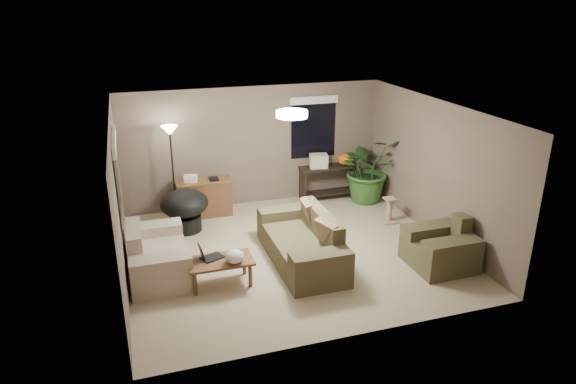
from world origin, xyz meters
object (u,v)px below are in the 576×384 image
object	(u,v)px
armchair	(441,249)
coffee_table	(220,264)
houseplant	(369,176)
main_sofa	(303,244)
console_table	(329,180)
floor_lamp	(171,142)
papasan_chair	(185,207)
desk	(204,197)
cat_scratching_post	(389,212)
loveseat	(156,257)

from	to	relation	value
armchair	coffee_table	distance (m)	3.60
coffee_table	houseplant	distance (m)	4.51
main_sofa	houseplant	distance (m)	3.15
armchair	console_table	distance (m)	3.44
floor_lamp	coffee_table	bearing A→B (deg)	-82.17
floor_lamp	papasan_chair	bearing A→B (deg)	-79.01
desk	main_sofa	bearing A→B (deg)	-62.68
armchair	desk	size ratio (longest dim) A/B	0.91
console_table	cat_scratching_post	world-z (taller)	console_table
main_sofa	console_table	bearing A→B (deg)	59.83
loveseat	coffee_table	xyz separation A→B (m)	(0.91, -0.64, 0.06)
main_sofa	desk	world-z (taller)	main_sofa
armchair	papasan_chair	xyz separation A→B (m)	(-3.83, 2.67, 0.17)
main_sofa	loveseat	size ratio (longest dim) A/B	1.37
console_table	coffee_table	bearing A→B (deg)	-135.63
desk	console_table	bearing A→B (deg)	1.73
main_sofa	floor_lamp	size ratio (longest dim) A/B	1.15
floor_lamp	loveseat	bearing A→B (deg)	-104.17
armchair	cat_scratching_post	distance (m)	1.84
armchair	houseplant	xyz separation A→B (m)	(0.16, 3.03, 0.27)
papasan_chair	main_sofa	bearing A→B (deg)	-46.40
main_sofa	armchair	distance (m)	2.26
console_table	floor_lamp	world-z (taller)	floor_lamp
armchair	cat_scratching_post	size ratio (longest dim) A/B	2.00
desk	houseplant	world-z (taller)	houseplant
main_sofa	console_table	world-z (taller)	main_sofa
loveseat	console_table	bearing A→B (deg)	30.20
main_sofa	cat_scratching_post	world-z (taller)	main_sofa
loveseat	console_table	size ratio (longest dim) A/B	1.23
coffee_table	desk	distance (m)	2.80
coffee_table	papasan_chair	xyz separation A→B (m)	(-0.27, 2.17, 0.11)
houseplant	cat_scratching_post	world-z (taller)	houseplant
desk	houseplant	bearing A→B (deg)	-4.28
coffee_table	main_sofa	bearing A→B (deg)	13.22
houseplant	cat_scratching_post	xyz separation A→B (m)	(-0.11, -1.19, -0.35)
desk	papasan_chair	world-z (taller)	papasan_chair
armchair	desk	distance (m)	4.71
desk	papasan_chair	bearing A→B (deg)	-126.77
papasan_chair	floor_lamp	bearing A→B (deg)	100.99
floor_lamp	console_table	bearing A→B (deg)	2.27
desk	loveseat	bearing A→B (deg)	-117.30
main_sofa	desk	xyz separation A→B (m)	(-1.27, 2.45, 0.08)
floor_lamp	cat_scratching_post	size ratio (longest dim) A/B	3.82
coffee_table	console_table	distance (m)	4.12
main_sofa	houseplant	size ratio (longest dim) A/B	1.52
houseplant	cat_scratching_post	size ratio (longest dim) A/B	2.90
armchair	floor_lamp	xyz separation A→B (m)	(-3.94, 3.24, 1.30)
desk	console_table	xyz separation A→B (m)	(2.74, 0.08, 0.06)
desk	console_table	world-z (taller)	same
papasan_chair	cat_scratching_post	distance (m)	3.97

